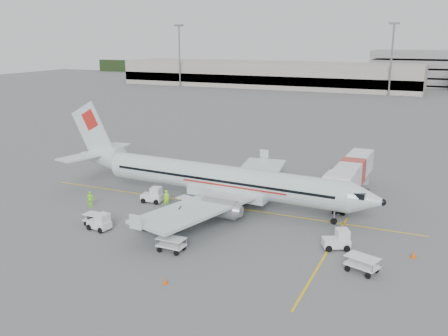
{
  "coord_description": "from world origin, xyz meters",
  "views": [
    {
      "loc": [
        22.18,
        -47.5,
        18.16
      ],
      "look_at": [
        0.0,
        2.0,
        3.8
      ],
      "focal_mm": 40.0,
      "sensor_mm": 36.0,
      "label": 1
    }
  ],
  "objects_px": {
    "aircraft": "(222,161)",
    "tug_fore": "(336,239)",
    "tug_aft": "(152,195)",
    "tug_mid": "(99,221)",
    "belt_loader": "(161,215)",
    "jet_bridge": "(352,179)"
  },
  "relations": [
    {
      "from": "aircraft",
      "to": "tug_fore",
      "type": "xyz_separation_m",
      "value": [
        13.96,
        -6.53,
        -4.22
      ]
    },
    {
      "from": "tug_mid",
      "to": "tug_aft",
      "type": "relative_size",
      "value": 0.96
    },
    {
      "from": "aircraft",
      "to": "belt_loader",
      "type": "xyz_separation_m",
      "value": [
        -2.51,
        -8.76,
        -3.71
      ]
    },
    {
      "from": "tug_fore",
      "to": "tug_mid",
      "type": "distance_m",
      "value": 22.42
    },
    {
      "from": "jet_bridge",
      "to": "tug_aft",
      "type": "height_order",
      "value": "jet_bridge"
    },
    {
      "from": "tug_mid",
      "to": "tug_fore",
      "type": "bearing_deg",
      "value": 20.84
    },
    {
      "from": "aircraft",
      "to": "tug_fore",
      "type": "bearing_deg",
      "value": -21.94
    },
    {
      "from": "jet_bridge",
      "to": "belt_loader",
      "type": "height_order",
      "value": "jet_bridge"
    },
    {
      "from": "belt_loader",
      "to": "tug_aft",
      "type": "bearing_deg",
      "value": 112.47
    },
    {
      "from": "belt_loader",
      "to": "tug_aft",
      "type": "relative_size",
      "value": 2.25
    },
    {
      "from": "aircraft",
      "to": "tug_fore",
      "type": "height_order",
      "value": "aircraft"
    },
    {
      "from": "tug_fore",
      "to": "aircraft",
      "type": "bearing_deg",
      "value": 128.42
    },
    {
      "from": "jet_bridge",
      "to": "tug_aft",
      "type": "bearing_deg",
      "value": -150.51
    },
    {
      "from": "belt_loader",
      "to": "tug_mid",
      "type": "distance_m",
      "value": 6.06
    },
    {
      "from": "jet_bridge",
      "to": "aircraft",
      "type": "bearing_deg",
      "value": -144.26
    },
    {
      "from": "tug_mid",
      "to": "tug_aft",
      "type": "distance_m",
      "value": 9.16
    },
    {
      "from": "aircraft",
      "to": "tug_aft",
      "type": "xyz_separation_m",
      "value": [
        -7.69,
        -2.24,
        -4.22
      ]
    },
    {
      "from": "aircraft",
      "to": "jet_bridge",
      "type": "height_order",
      "value": "aircraft"
    },
    {
      "from": "tug_mid",
      "to": "jet_bridge",
      "type": "bearing_deg",
      "value": 52.64
    },
    {
      "from": "tug_aft",
      "to": "belt_loader",
      "type": "bearing_deg",
      "value": -58.55
    },
    {
      "from": "tug_aft",
      "to": "tug_mid",
      "type": "bearing_deg",
      "value": -98.54
    },
    {
      "from": "belt_loader",
      "to": "tug_fore",
      "type": "height_order",
      "value": "belt_loader"
    }
  ]
}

